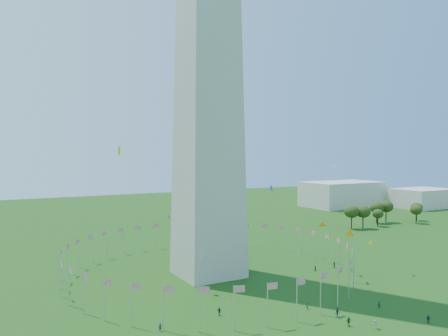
{
  "coord_description": "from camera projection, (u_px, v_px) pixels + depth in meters",
  "views": [
    {
      "loc": [
        -56.65,
        -60.16,
        34.95
      ],
      "look_at": [
        -3.23,
        35.0,
        31.14
      ],
      "focal_mm": 35.0,
      "sensor_mm": 36.0,
      "label": 1
    }
  ],
  "objects": [
    {
      "name": "gov_building_east_b",
      "position": [
        422.0,
        198.0,
        278.67
      ],
      "size": [
        35.0,
        25.0,
        12.0
      ],
      "primitive_type": "cube",
      "color": "beige",
      "rests_on": "ground"
    },
    {
      "name": "kites_aloft",
      "position": [
        315.0,
        210.0,
        107.76
      ],
      "size": [
        126.51,
        72.5,
        34.1
      ],
      "color": "orange",
      "rests_on": "ground"
    },
    {
      "name": "gov_building_east_a",
      "position": [
        342.0,
        194.0,
        285.18
      ],
      "size": [
        50.0,
        30.0,
        16.0
      ],
      "primitive_type": "cube",
      "color": "beige",
      "rests_on": "ground"
    },
    {
      "name": "tree_line_east",
      "position": [
        381.0,
        215.0,
        210.78
      ],
      "size": [
        53.56,
        15.72,
        10.89
      ],
      "color": "#344C19",
      "rests_on": "ground"
    },
    {
      "name": "flag_ring",
      "position": [
        208.0,
        259.0,
        124.78
      ],
      "size": [
        80.24,
        80.24,
        9.0
      ],
      "color": "silver",
      "rests_on": "ground"
    },
    {
      "name": "crowd",
      "position": [
        361.0,
        328.0,
        84.59
      ],
      "size": [
        94.52,
        79.92,
        1.95
      ],
      "color": "maroon",
      "rests_on": "ground"
    }
  ]
}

